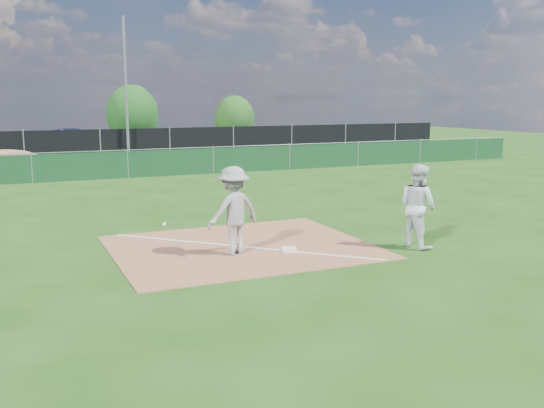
% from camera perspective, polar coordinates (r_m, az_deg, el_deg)
% --- Properties ---
extents(ground, '(90.00, 90.00, 0.00)m').
position_cam_1_polar(ground, '(23.03, -11.01, 0.94)').
color(ground, '#1C470F').
rests_on(ground, ground).
extents(infield_dirt, '(6.00, 5.00, 0.02)m').
position_cam_1_polar(infield_dirt, '(14.56, -2.90, -4.06)').
color(infield_dirt, '#955C3B').
rests_on(infield_dirt, ground).
extents(foul_line, '(5.01, 5.01, 0.01)m').
position_cam_1_polar(foul_line, '(14.55, -2.90, -4.01)').
color(foul_line, white).
rests_on(foul_line, infield_dirt).
extents(green_fence, '(44.00, 0.05, 1.20)m').
position_cam_1_polar(green_fence, '(27.81, -13.41, 3.63)').
color(green_fence, '#0E361A').
rests_on(green_fence, ground).
extents(dirt_mound, '(3.38, 2.60, 1.17)m').
position_cam_1_polar(dirt_mound, '(30.82, -23.82, 3.62)').
color(dirt_mound, olive).
rests_on(dirt_mound, ground).
extents(black_fence, '(46.00, 0.04, 1.80)m').
position_cam_1_polar(black_fence, '(35.64, -15.85, 5.34)').
color(black_fence, black).
rests_on(black_fence, ground).
extents(parking_lot, '(46.00, 9.00, 0.01)m').
position_cam_1_polar(parking_lot, '(40.66, -16.82, 4.55)').
color(parking_lot, black).
rests_on(parking_lot, ground).
extents(light_pole, '(0.16, 0.16, 8.00)m').
position_cam_1_polar(light_pole, '(35.50, -13.58, 10.43)').
color(light_pole, slate).
rests_on(light_pole, ground).
extents(first_base, '(0.42, 0.42, 0.07)m').
position_cam_1_polar(first_base, '(14.14, 1.61, -4.29)').
color(first_base, white).
rests_on(first_base, infield_dirt).
extents(play_at_first, '(2.41, 1.05, 2.00)m').
position_cam_1_polar(play_at_first, '(13.72, -3.66, -0.62)').
color(play_at_first, '#A3A3A5').
rests_on(play_at_first, infield_dirt).
extents(runner, '(0.92, 1.10, 2.00)m').
position_cam_1_polar(runner, '(14.83, 13.53, -0.15)').
color(runner, white).
rests_on(runner, ground).
extents(car_left, '(4.70, 1.95, 1.59)m').
position_cam_1_polar(car_left, '(40.25, -23.85, 5.22)').
color(car_left, '#ADB0B5').
rests_on(car_left, parking_lot).
extents(car_mid, '(5.16, 3.43, 1.61)m').
position_cam_1_polar(car_mid, '(40.61, -18.05, 5.62)').
color(car_mid, black).
rests_on(car_mid, parking_lot).
extents(car_right, '(4.49, 2.11, 1.27)m').
position_cam_1_polar(car_right, '(41.78, -8.55, 5.87)').
color(car_right, black).
rests_on(car_right, parking_lot).
extents(tree_mid, '(3.82, 3.82, 4.53)m').
position_cam_1_polar(tree_mid, '(46.50, -13.01, 8.22)').
color(tree_mid, '#382316').
rests_on(tree_mid, ground).
extents(tree_right, '(3.16, 3.16, 3.75)m').
position_cam_1_polar(tree_right, '(48.81, -3.53, 8.05)').
color(tree_right, '#382316').
rests_on(tree_right, ground).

